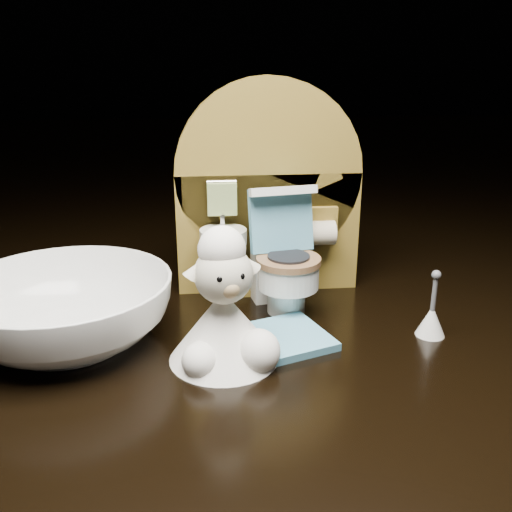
{
  "coord_description": "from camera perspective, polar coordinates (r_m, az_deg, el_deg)",
  "views": [
    {
      "loc": [
        -0.05,
        -0.32,
        0.16
      ],
      "look_at": [
        -0.01,
        0.01,
        0.05
      ],
      "focal_mm": 40.0,
      "sensor_mm": 36.0,
      "label": 1
    }
  ],
  "objects": [
    {
      "name": "ceramic_bowl",
      "position": [
        0.36,
        -18.45,
        -5.22
      ],
      "size": [
        0.16,
        0.16,
        0.04
      ],
      "primitive_type": "imported",
      "rotation": [
        0.0,
        0.0,
        0.31
      ],
      "color": "white",
      "rests_on": "ground"
    },
    {
      "name": "toilet_brush",
      "position": [
        0.37,
        17.14,
        -5.99
      ],
      "size": [
        0.02,
        0.02,
        0.04
      ],
      "color": "white",
      "rests_on": "ground"
    },
    {
      "name": "bath_mat",
      "position": [
        0.35,
        2.06,
        -8.35
      ],
      "size": [
        0.07,
        0.07,
        0.0
      ],
      "primitive_type": "cube",
      "rotation": [
        0.0,
        0.0,
        0.34
      ],
      "color": "#5499B5",
      "rests_on": "ground"
    },
    {
      "name": "toy_toilet",
      "position": [
        0.38,
        2.74,
        -0.87
      ],
      "size": [
        0.05,
        0.06,
        0.08
      ],
      "rotation": [
        0.0,
        0.0,
        0.17
      ],
      "color": "white",
      "rests_on": "ground"
    },
    {
      "name": "backdrop_panel",
      "position": [
        0.4,
        1.12,
        5.53
      ],
      "size": [
        0.13,
        0.05,
        0.15
      ],
      "color": "olive",
      "rests_on": "ground"
    },
    {
      "name": "plush_lamb",
      "position": [
        0.32,
        -3.14,
        -5.94
      ],
      "size": [
        0.06,
        0.06,
        0.08
      ],
      "rotation": [
        0.0,
        0.0,
        0.24
      ],
      "color": "white",
      "rests_on": "ground"
    }
  ]
}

